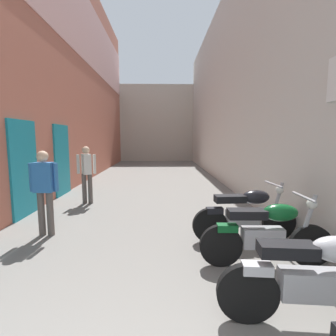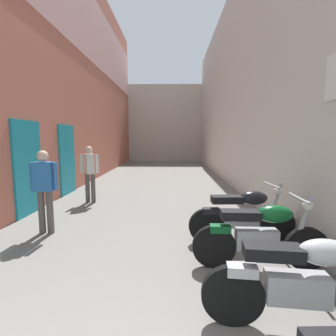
# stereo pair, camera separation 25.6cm
# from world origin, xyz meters

# --- Properties ---
(ground_plane) EXTENTS (35.29, 35.29, 0.00)m
(ground_plane) POSITION_xyz_m (0.00, 7.65, 0.00)
(ground_plane) COLOR slate
(building_left) EXTENTS (0.45, 19.29, 8.82)m
(building_left) POSITION_xyz_m (-2.97, 9.60, 4.44)
(building_left) COLOR #B76651
(building_left) RESTS_ON ground
(building_right) EXTENTS (0.45, 19.29, 7.32)m
(building_right) POSITION_xyz_m (2.98, 9.64, 3.66)
(building_right) COLOR beige
(building_right) RESTS_ON ground
(building_far_end) EXTENTS (8.56, 2.00, 5.79)m
(building_far_end) POSITION_xyz_m (0.00, 20.29, 2.90)
(building_far_end) COLOR beige
(building_far_end) RESTS_ON ground
(motorcycle_second) EXTENTS (1.85, 0.58, 1.04)m
(motorcycle_second) POSITION_xyz_m (1.84, 2.02, 0.50)
(motorcycle_second) COLOR black
(motorcycle_second) RESTS_ON ground
(motorcycle_third) EXTENTS (1.85, 0.58, 1.04)m
(motorcycle_third) POSITION_xyz_m (1.84, 3.15, 0.50)
(motorcycle_third) COLOR black
(motorcycle_third) RESTS_ON ground
(motorcycle_fourth) EXTENTS (1.85, 0.58, 1.04)m
(motorcycle_fourth) POSITION_xyz_m (1.84, 4.04, 0.50)
(motorcycle_fourth) COLOR black
(motorcycle_fourth) RESTS_ON ground
(pedestrian_mid_alley) EXTENTS (0.52, 0.21, 1.57)m
(pedestrian_mid_alley) POSITION_xyz_m (-1.76, 4.39, 0.92)
(pedestrian_mid_alley) COLOR #564C47
(pedestrian_mid_alley) RESTS_ON ground
(pedestrian_further_down) EXTENTS (0.52, 0.39, 1.57)m
(pedestrian_further_down) POSITION_xyz_m (-1.67, 6.67, 0.92)
(pedestrian_further_down) COLOR #564C47
(pedestrian_further_down) RESTS_ON ground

